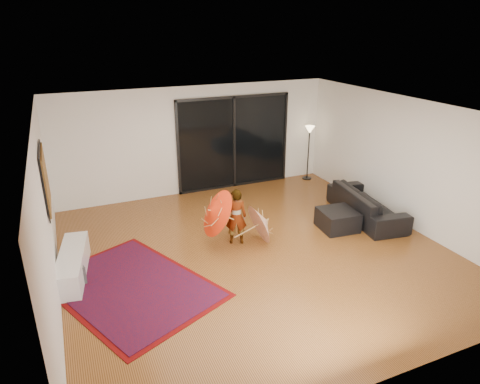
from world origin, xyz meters
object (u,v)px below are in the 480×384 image
sofa (366,204)px  ottoman (338,220)px  media_console (73,265)px  child (236,217)px

sofa → ottoman: bearing=112.6°
media_console → child: child is taller
media_console → child: size_ratio=1.41×
media_console → sofa: sofa is taller
media_console → child: bearing=9.8°
sofa → ottoman: 0.97m
child → media_console: bearing=19.7°
media_console → sofa: 6.20m
ottoman → child: (-2.22, 0.28, 0.36)m
ottoman → sofa: bearing=14.2°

